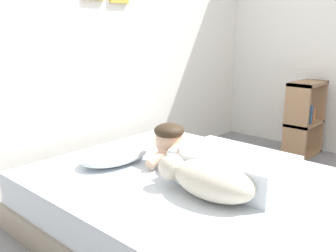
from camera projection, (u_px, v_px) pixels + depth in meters
ground_plane at (293, 243)px, 2.22m from camera, size 11.68×11.68×0.00m
back_wall at (104, 28)px, 3.03m from camera, size 3.84×0.12×2.50m
bed at (192, 207)px, 2.28m from camera, size 1.55×1.94×0.38m
pillow at (115, 154)px, 2.47m from camera, size 0.52×0.32×0.11m
person_lying at (214, 160)px, 2.22m from camera, size 0.43×0.92×0.27m
dog at (208, 179)px, 1.94m from camera, size 0.26×0.57×0.21m
coffee_cup at (164, 156)px, 2.50m from camera, size 0.12×0.09×0.07m
cell_phone at (172, 173)px, 2.30m from camera, size 0.07×0.14×0.01m
bookshelf at (304, 119)px, 3.69m from camera, size 0.45×0.24×0.75m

